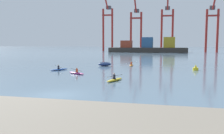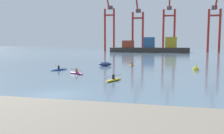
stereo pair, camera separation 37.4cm
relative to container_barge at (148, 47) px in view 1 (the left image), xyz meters
The scene contains 12 objects.
ground_plane 109.64m from the container_barge, 90.03° to the right, with size 800.00×800.00×0.00m, color slate.
container_barge is the anchor object (origin of this frame).
gantry_crane_west 33.84m from the container_barge, 151.69° to the left, with size 7.00×18.62×39.40m.
gantry_crane_west_mid 19.26m from the container_barge, 126.84° to the left, with size 7.27×16.61×34.26m.
gantry_crane_east_mid 22.87m from the container_barge, 55.54° to the left, with size 7.59×19.97×36.19m.
gantry_crane_east 36.85m from the container_barge, 11.54° to the left, with size 6.90×17.71×35.99m.
capsized_dinghy 82.81m from the container_barge, 91.95° to the right, with size 2.81×1.86×0.76m.
channel_buoy 88.11m from the container_barge, 80.85° to the right, with size 0.90×0.90×1.00m.
kayak_magenta 95.97m from the container_barge, 92.19° to the right, with size 3.21×2.29×0.97m.
kayak_blue 92.29m from the container_barge, 95.22° to the right, with size 2.31×3.20×0.95m.
kayak_orange 80.99m from the container_barge, 88.37° to the right, with size 2.24×3.43×0.95m.
kayak_yellow 101.00m from the container_barge, 88.20° to the right, with size 2.15×3.42×0.95m.
Camera 1 is at (9.00, -17.97, 4.35)m, focal length 37.12 mm.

